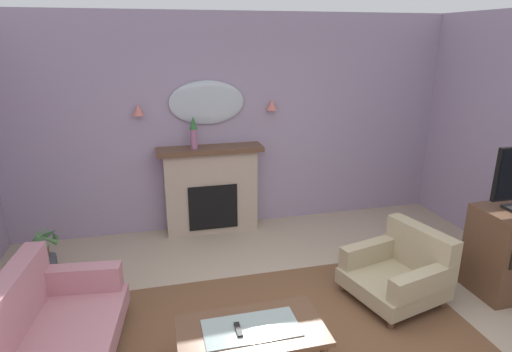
# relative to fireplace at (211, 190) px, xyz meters

# --- Properties ---
(wall_back) EXTENTS (6.87, 0.10, 2.82)m
(wall_back) POSITION_rel_fireplace_xyz_m (0.38, 0.22, 0.84)
(wall_back) COLOR #9E8CA8
(wall_back) RESTS_ON ground
(patterned_rug) EXTENTS (3.20, 2.40, 0.01)m
(patterned_rug) POSITION_rel_fireplace_xyz_m (0.38, -2.48, -0.56)
(patterned_rug) COLOR brown
(patterned_rug) RESTS_ON ground
(fireplace) EXTENTS (1.36, 0.36, 1.16)m
(fireplace) POSITION_rel_fireplace_xyz_m (0.00, 0.00, 0.00)
(fireplace) COLOR tan
(fireplace) RESTS_ON ground
(mantel_vase_right) EXTENTS (0.10, 0.10, 0.41)m
(mantel_vase_right) POSITION_rel_fireplace_xyz_m (-0.20, -0.03, 0.81)
(mantel_vase_right) COLOR #9E6084
(mantel_vase_right) RESTS_ON fireplace
(wall_mirror) EXTENTS (0.96, 0.06, 0.56)m
(wall_mirror) POSITION_rel_fireplace_xyz_m (-0.00, 0.14, 1.14)
(wall_mirror) COLOR #B2BCC6
(wall_sconce_left) EXTENTS (0.14, 0.14, 0.14)m
(wall_sconce_left) POSITION_rel_fireplace_xyz_m (-0.85, 0.09, 1.09)
(wall_sconce_left) COLOR #D17066
(wall_sconce_right) EXTENTS (0.14, 0.14, 0.14)m
(wall_sconce_right) POSITION_rel_fireplace_xyz_m (0.85, 0.09, 1.09)
(wall_sconce_right) COLOR #D17066
(coffee_table) EXTENTS (1.10, 0.60, 0.45)m
(coffee_table) POSITION_rel_fireplace_xyz_m (-0.11, -2.72, -0.19)
(coffee_table) COLOR brown
(coffee_table) RESTS_ON ground
(tv_remote) EXTENTS (0.04, 0.16, 0.02)m
(tv_remote) POSITION_rel_fireplace_xyz_m (-0.21, -2.73, -0.12)
(tv_remote) COLOR black
(tv_remote) RESTS_ON coffee_table
(floral_couch) EXTENTS (1.06, 1.80, 0.76)m
(floral_couch) POSITION_rel_fireplace_xyz_m (-1.67, -2.36, -0.25)
(floral_couch) COLOR #B77A84
(floral_couch) RESTS_ON ground
(armchair_by_coffee_table) EXTENTS (0.99, 0.97, 0.71)m
(armchair_by_coffee_table) POSITION_rel_fireplace_xyz_m (1.58, -2.03, -0.27)
(armchair_by_coffee_table) COLOR tan
(armchair_by_coffee_table) RESTS_ON ground
(potted_plant_small_fern) EXTENTS (0.32, 0.32, 0.49)m
(potted_plant_small_fern) POSITION_rel_fireplace_xyz_m (-1.96, -0.53, -0.32)
(potted_plant_small_fern) COLOR #474C56
(potted_plant_small_fern) RESTS_ON ground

